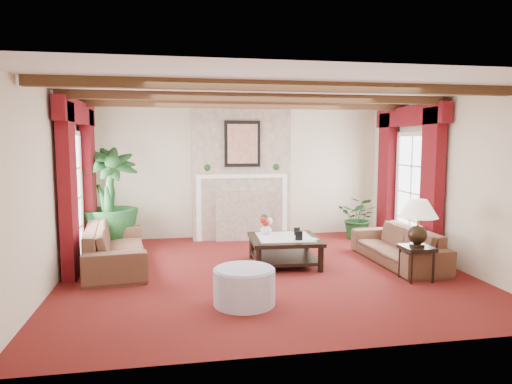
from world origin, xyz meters
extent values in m
plane|color=#4C110D|center=(0.00, 0.00, 0.00)|extent=(6.00, 6.00, 0.00)
plane|color=white|center=(0.00, 0.00, 2.70)|extent=(6.00, 6.00, 0.00)
cube|color=beige|center=(0.00, 2.75, 1.35)|extent=(6.00, 0.02, 2.70)
cube|color=beige|center=(-3.00, 0.00, 1.35)|extent=(0.02, 5.50, 2.70)
cube|color=beige|center=(3.00, 0.00, 1.35)|extent=(0.02, 5.50, 2.70)
imported|color=black|center=(-2.30, 0.71, 0.44)|extent=(2.42, 1.17, 0.89)
imported|color=black|center=(2.25, 0.12, 0.39)|extent=(2.03, 0.70, 0.78)
imported|color=black|center=(-2.54, 1.90, 0.53)|extent=(2.25, 2.56, 1.06)
imported|color=black|center=(2.37, 2.02, 0.34)|extent=(1.66, 1.66, 0.68)
cylinder|color=#A5A4BA|center=(-0.53, -1.35, 0.22)|extent=(0.76, 0.76, 0.44)
imported|color=silver|center=(0.14, 0.62, 0.55)|extent=(0.32, 0.33, 0.19)
imported|color=black|center=(0.63, 0.07, 0.59)|extent=(0.22, 0.16, 0.28)
camera|label=1|loc=(-1.34, -6.71, 1.99)|focal=32.00mm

